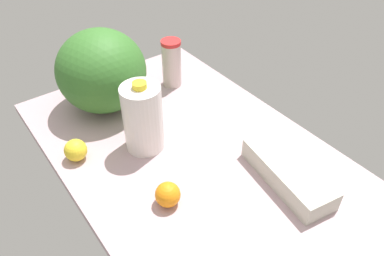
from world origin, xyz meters
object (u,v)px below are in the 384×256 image
(egg_carton, at_px, (288,173))
(watermelon, at_px, (102,71))
(lemon_far_back, at_px, (76,150))
(orange_loose, at_px, (168,195))
(milk_jug, at_px, (143,118))
(tumbler_cup, at_px, (172,63))

(egg_carton, height_order, watermelon, watermelon)
(lemon_far_back, relative_size, orange_loose, 1.00)
(watermelon, bearing_deg, milk_jug, 179.62)
(milk_jug, height_order, watermelon, watermelon)
(egg_carton, bearing_deg, milk_jug, 42.71)
(milk_jug, relative_size, watermelon, 0.78)
(watermelon, bearing_deg, orange_loose, 171.71)
(watermelon, relative_size, lemon_far_back, 4.43)
(watermelon, relative_size, orange_loose, 4.41)
(tumbler_cup, bearing_deg, milk_jug, 132.21)
(egg_carton, distance_m, lemon_far_back, 0.64)
(tumbler_cup, bearing_deg, watermelon, 84.67)
(egg_carton, relative_size, watermelon, 0.98)
(tumbler_cup, relative_size, lemon_far_back, 2.69)
(egg_carton, relative_size, orange_loose, 4.33)
(watermelon, xyz_separation_m, orange_loose, (-0.52, 0.08, -0.11))
(egg_carton, height_order, tumbler_cup, tumbler_cup)
(tumbler_cup, bearing_deg, lemon_far_back, 110.15)
(egg_carton, bearing_deg, watermelon, 30.01)
(tumbler_cup, bearing_deg, egg_carton, 177.71)
(tumbler_cup, height_order, orange_loose, tumbler_cup)
(milk_jug, bearing_deg, lemon_far_back, 69.80)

